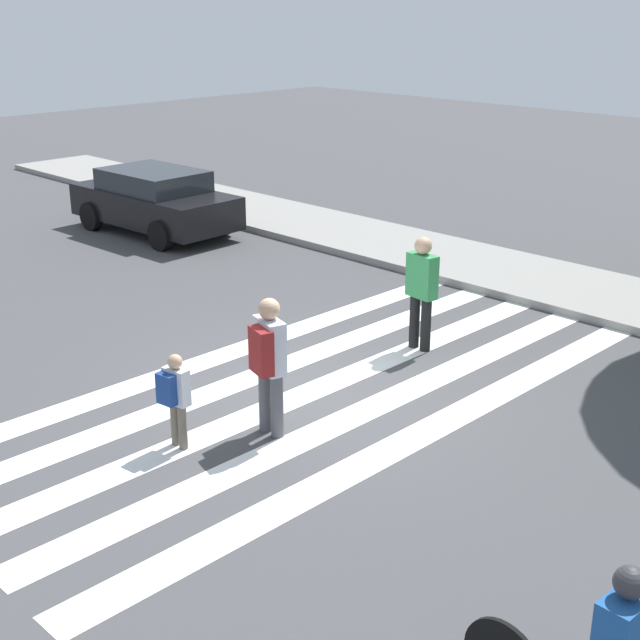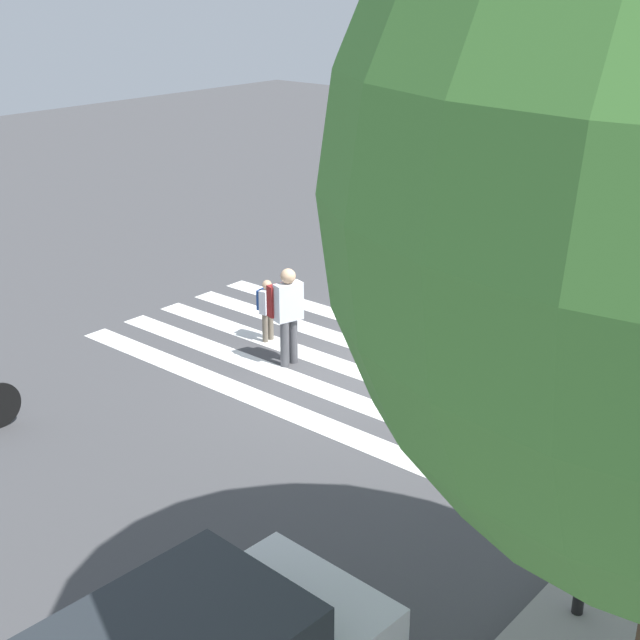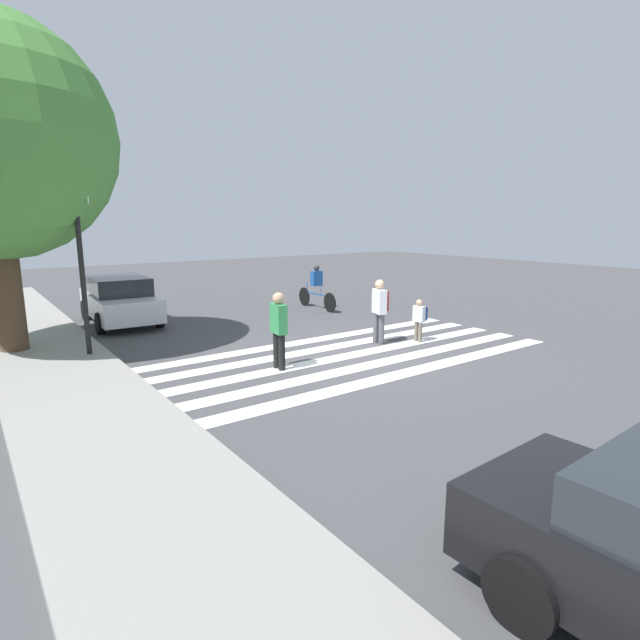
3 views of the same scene
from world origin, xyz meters
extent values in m
plane|color=#444447|center=(0.00, 0.00, 0.00)|extent=(60.00, 60.00, 0.00)
cube|color=gray|center=(0.00, 6.25, 0.07)|extent=(36.00, 2.50, 0.14)
cube|color=white|center=(-1.83, 0.00, 0.00)|extent=(0.47, 10.00, 0.01)
cube|color=white|center=(-0.92, 0.00, 0.00)|extent=(0.47, 10.00, 0.01)
cube|color=white|center=(0.00, 0.00, 0.00)|extent=(0.47, 10.00, 0.01)
cube|color=white|center=(0.92, 0.00, 0.00)|extent=(0.47, 10.00, 0.01)
cube|color=white|center=(1.83, 0.00, 0.00)|extent=(0.47, 10.00, 0.01)
cylinder|color=black|center=(-0.05, 2.18, 0.41)|extent=(0.15, 0.15, 0.83)
cylinder|color=black|center=(0.17, 2.18, 0.41)|extent=(0.15, 0.15, 0.83)
cube|color=#338C4C|center=(0.06, 2.18, 1.15)|extent=(0.51, 0.28, 0.65)
sphere|color=tan|center=(0.06, 2.18, 1.61)|extent=(0.26, 0.26, 0.26)
cylinder|color=#6B6051|center=(-0.07, -2.24, 0.28)|extent=(0.10, 0.10, 0.56)
cylinder|color=#6B6051|center=(0.07, -2.24, 0.28)|extent=(0.10, 0.10, 0.56)
cube|color=silver|center=(0.00, -2.24, 0.78)|extent=(0.34, 0.19, 0.44)
sphere|color=tan|center=(0.00, -2.24, 1.09)|extent=(0.17, 0.17, 0.17)
cube|color=navy|center=(-0.02, -2.37, 0.78)|extent=(0.26, 0.14, 0.37)
cylinder|color=#4C4C51|center=(0.41, -1.24, 0.41)|extent=(0.15, 0.15, 0.82)
cylinder|color=#4C4C51|center=(0.63, -1.24, 0.41)|extent=(0.15, 0.15, 0.82)
cube|color=silver|center=(0.52, -1.24, 1.15)|extent=(0.52, 0.34, 0.65)
sphere|color=tan|center=(0.52, -1.24, 1.61)|extent=(0.26, 0.26, 0.26)
cube|color=maroon|center=(0.57, -1.43, 1.15)|extent=(0.39, 0.26, 0.55)
cube|color=#1E5199|center=(5.86, -3.01, 1.15)|extent=(0.26, 0.41, 0.55)
sphere|color=#333338|center=(5.86, -3.01, 1.54)|extent=(0.22, 0.22, 0.22)
cube|color=black|center=(-8.53, 3.51, 0.61)|extent=(4.13, 1.88, 0.71)
cube|color=#23282D|center=(-8.53, 3.51, 1.19)|extent=(2.29, 1.67, 0.45)
cylinder|color=black|center=(-7.30, 4.40, 0.32)|extent=(0.65, 0.22, 0.64)
cylinder|color=black|center=(-7.24, 2.70, 0.32)|extent=(0.65, 0.22, 0.64)
cylinder|color=black|center=(-9.82, 4.31, 0.32)|extent=(0.65, 0.22, 0.64)
cylinder|color=black|center=(-9.76, 2.61, 0.32)|extent=(0.65, 0.22, 0.64)
camera|label=1|loc=(7.77, -7.73, 5.02)|focal=50.00mm
camera|label=2|loc=(10.85, 8.26, 6.39)|focal=50.00mm
camera|label=3|loc=(-9.17, 7.79, 3.29)|focal=28.00mm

